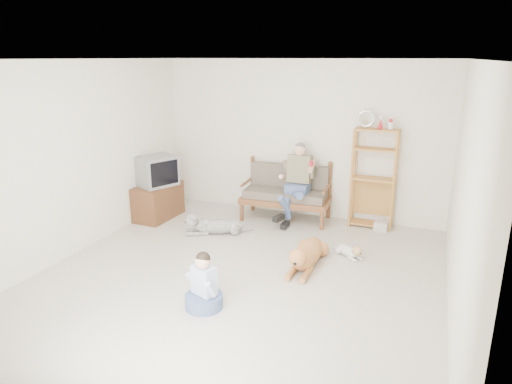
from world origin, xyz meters
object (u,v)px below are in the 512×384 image
at_px(etagere, 373,177).
at_px(tv_stand, 158,201).
at_px(golden_retriever, 306,255).
at_px(loveseat, 287,191).

xyz_separation_m(etagere, tv_stand, (-3.53, -0.94, -0.54)).
bearing_deg(etagere, golden_retriever, -107.41).
xyz_separation_m(loveseat, golden_retriever, (0.84, -1.75, -0.32)).
bearing_deg(tv_stand, golden_retriever, -15.23).
bearing_deg(loveseat, tv_stand, -162.39).
relative_size(etagere, tv_stand, 2.09).
bearing_deg(tv_stand, etagere, 17.38).
relative_size(loveseat, golden_retriever, 1.13).
height_order(loveseat, tv_stand, loveseat).
distance_m(etagere, tv_stand, 3.69).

